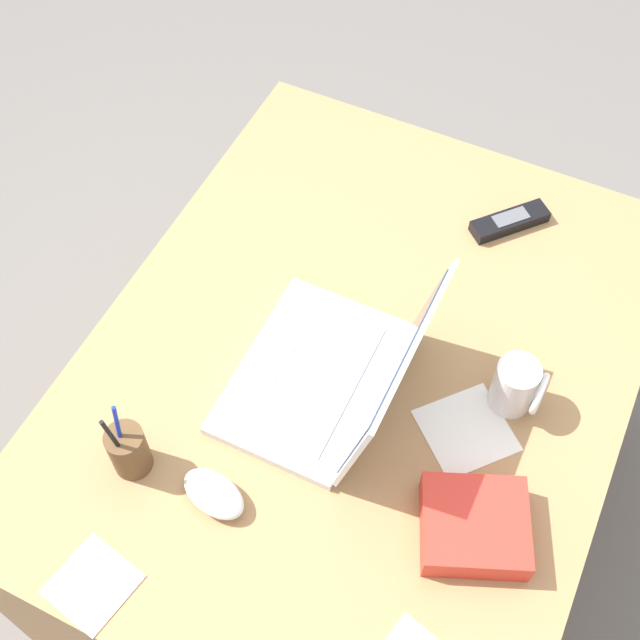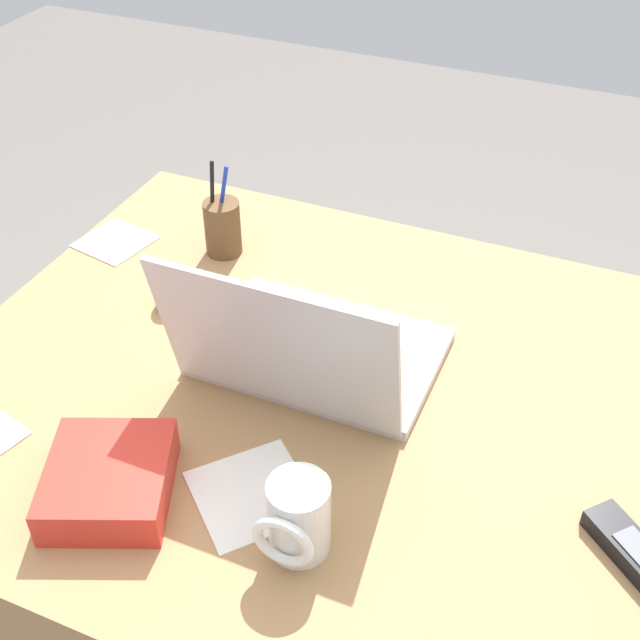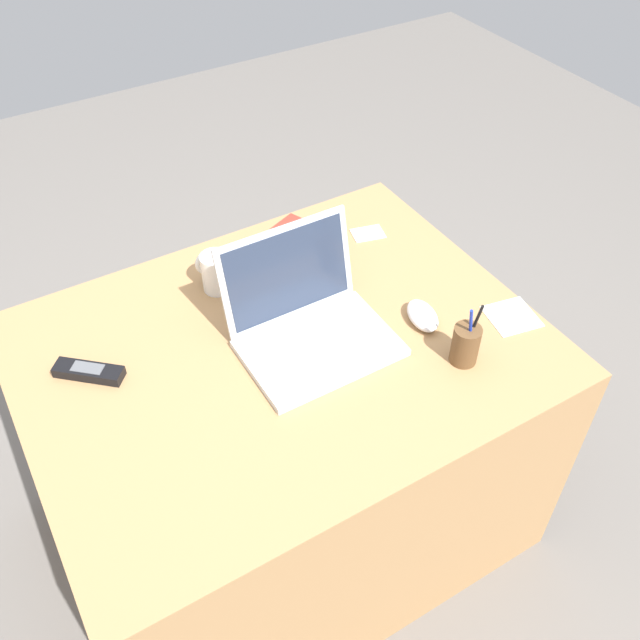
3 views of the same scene
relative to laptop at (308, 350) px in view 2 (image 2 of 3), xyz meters
name	(u,v)px [view 2 (image 2 of 3)]	position (x,y,z in m)	size (l,w,h in m)	color
desk	(344,551)	(-0.07, 0.01, -0.41)	(1.17, 0.91, 0.73)	#A87C4F
laptop	(308,350)	(0.00, 0.00, 0.00)	(0.34, 0.29, 0.24)	silver
computer_mouse	(182,289)	(0.26, -0.09, -0.03)	(0.06, 0.11, 0.04)	white
coffee_mug_white	(297,519)	(-0.11, 0.28, 0.00)	(0.07, 0.08, 0.10)	white
pen_holder	(222,227)	(0.26, -0.24, 0.00)	(0.06, 0.06, 0.17)	brown
snack_bag	(109,480)	(0.14, 0.29, -0.02)	(0.15, 0.16, 0.05)	red
paper_note_near_laptop	(252,494)	(-0.02, 0.23, -0.05)	(0.14, 0.14, 0.00)	white
paper_note_right	(115,242)	(0.46, -0.19, -0.05)	(0.11, 0.11, 0.00)	white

